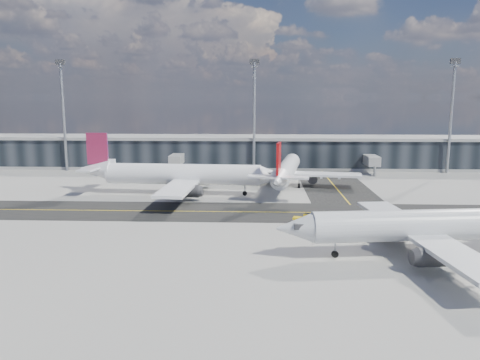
{
  "coord_description": "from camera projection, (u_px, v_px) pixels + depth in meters",
  "views": [
    {
      "loc": [
        1.26,
        -73.61,
        19.27
      ],
      "look_at": [
        -2.0,
        7.03,
        5.0
      ],
      "focal_mm": 35.0,
      "sensor_mm": 36.0,
      "label": 1
    }
  ],
  "objects": [
    {
      "name": "taxiway_lanes",
      "position": [
        273.0,
        203.0,
        86.24
      ],
      "size": [
        180.0,
        63.0,
        0.03
      ],
      "color": "black",
      "rests_on": "ground"
    },
    {
      "name": "airliner_af",
      "position": [
        180.0,
        174.0,
        93.65
      ],
      "size": [
        41.48,
        35.35,
        12.29
      ],
      "rotation": [
        0.0,
        0.0,
        -1.63
      ],
      "color": "white",
      "rests_on": "ground"
    },
    {
      "name": "airliner_redtail",
      "position": [
        286.0,
        170.0,
        101.27
      ],
      "size": [
        32.26,
        37.69,
        11.17
      ],
      "rotation": [
        0.0,
        0.0,
        -0.15
      ],
      "color": "white",
      "rests_on": "ground"
    },
    {
      "name": "ground",
      "position": [
        251.0,
        218.0,
        75.83
      ],
      "size": [
        300.0,
        300.0,
        0.0
      ],
      "primitive_type": "plane",
      "color": "gray",
      "rests_on": "ground"
    },
    {
      "name": "baggage_tug",
      "position": [
        303.0,
        218.0,
        72.27
      ],
      "size": [
        2.88,
        1.91,
        1.66
      ],
      "rotation": [
        0.0,
        0.0,
        -1.81
      ],
      "color": "#E2BB0B",
      "rests_on": "ground"
    },
    {
      "name": "airliner_near",
      "position": [
        433.0,
        225.0,
        57.38
      ],
      "size": [
        38.67,
        33.06,
        11.45
      ],
      "rotation": [
        0.0,
        0.0,
        1.69
      ],
      "color": "silver",
      "rests_on": "ground"
    },
    {
      "name": "terminal_concourse",
      "position": [
        254.0,
        153.0,
        129.16
      ],
      "size": [
        152.0,
        19.8,
        8.8
      ],
      "color": "black",
      "rests_on": "ground"
    },
    {
      "name": "floodlight_masts",
      "position": [
        254.0,
        112.0,
        120.34
      ],
      "size": [
        102.5,
        0.7,
        28.9
      ],
      "color": "gray",
      "rests_on": "ground"
    },
    {
      "name": "service_van",
      "position": [
        272.0,
        177.0,
        110.56
      ],
      "size": [
        3.15,
        5.58,
        1.47
      ],
      "primitive_type": "imported",
      "rotation": [
        0.0,
        0.0,
        0.14
      ],
      "color": "white",
      "rests_on": "ground"
    }
  ]
}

